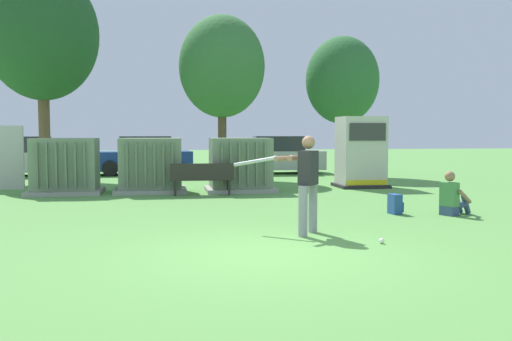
{
  "coord_description": "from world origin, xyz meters",
  "views": [
    {
      "loc": [
        -1.52,
        -8.1,
        1.81
      ],
      "look_at": [
        0.4,
        3.5,
        1.0
      ],
      "focal_mm": 39.57,
      "sensor_mm": 36.0,
      "label": 1
    }
  ],
  "objects": [
    {
      "name": "park_bench",
      "position": [
        -0.43,
        7.92,
        0.54
      ],
      "size": [
        1.81,
        0.45,
        0.92
      ],
      "color": "#2D2823",
      "rests_on": "ground"
    },
    {
      "name": "tree_center_left",
      "position": [
        0.71,
        13.34,
        4.26
      ],
      "size": [
        3.25,
        3.25,
        6.2
      ],
      "color": "brown",
      "rests_on": "ground"
    },
    {
      "name": "backpack",
      "position": [
        3.52,
        3.56,
        0.21
      ],
      "size": [
        0.29,
        0.34,
        0.44
      ],
      "color": "#264C8C",
      "rests_on": "ground"
    },
    {
      "name": "tree_center_right",
      "position": [
        5.66,
        13.99,
        3.88
      ],
      "size": [
        2.96,
        2.96,
        5.65
      ],
      "color": "#4C3828",
      "rests_on": "ground"
    },
    {
      "name": "ground_plane",
      "position": [
        0.0,
        0.0,
        0.0
      ],
      "size": [
        96.0,
        96.0,
        0.0
      ],
      "primitive_type": "plane",
      "color": "#5B9947"
    },
    {
      "name": "seated_spectator",
      "position": [
        4.67,
        3.21,
        0.38
      ],
      "size": [
        0.79,
        0.67,
        0.96
      ],
      "color": "#384C75",
      "rests_on": "ground"
    },
    {
      "name": "transformer_west",
      "position": [
        -4.34,
        9.02,
        0.79
      ],
      "size": [
        2.1,
        1.7,
        1.62
      ],
      "color": "#9E9B93",
      "rests_on": "ground"
    },
    {
      "name": "parked_car_leftmost",
      "position": [
        -7.37,
        16.27,
        0.75
      ],
      "size": [
        4.24,
        1.99,
        1.62
      ],
      "color": "#B2B2B7",
      "rests_on": "ground"
    },
    {
      "name": "transformer_mid_west",
      "position": [
        -1.9,
        9.01,
        0.79
      ],
      "size": [
        2.1,
        1.7,
        1.62
      ],
      "color": "#9E9B93",
      "rests_on": "ground"
    },
    {
      "name": "tree_left",
      "position": [
        -5.89,
        13.98,
        5.38
      ],
      "size": [
        4.11,
        4.11,
        7.85
      ],
      "color": "brown",
      "rests_on": "ground"
    },
    {
      "name": "generator_enclosure",
      "position": [
        4.86,
        9.49,
        1.14
      ],
      "size": [
        1.6,
        1.4,
        2.3
      ],
      "color": "#262626",
      "rests_on": "ground"
    },
    {
      "name": "batter",
      "position": [
        0.94,
        1.5,
        0.98
      ],
      "size": [
        1.44,
        1.17,
        1.74
      ],
      "color": "gray",
      "rests_on": "ground"
    },
    {
      "name": "parked_car_right_of_center",
      "position": [
        3.33,
        15.98,
        0.75
      ],
      "size": [
        4.3,
        2.12,
        1.62
      ],
      "color": "#B2B2B7",
      "rests_on": "ground"
    },
    {
      "name": "sports_ball",
      "position": [
        1.96,
        0.46,
        0.04
      ],
      "size": [
        0.09,
        0.09,
        0.09
      ],
      "primitive_type": "sphere",
      "color": "white",
      "rests_on": "ground"
    },
    {
      "name": "parked_car_left_of_center",
      "position": [
        -2.41,
        16.35,
        0.75
      ],
      "size": [
        4.35,
        2.23,
        1.62
      ],
      "color": "navy",
      "rests_on": "ground"
    },
    {
      "name": "transformer_mid_east",
      "position": [
        0.79,
        8.86,
        0.79
      ],
      "size": [
        2.1,
        1.7,
        1.62
      ],
      "color": "#9E9B93",
      "rests_on": "ground"
    }
  ]
}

